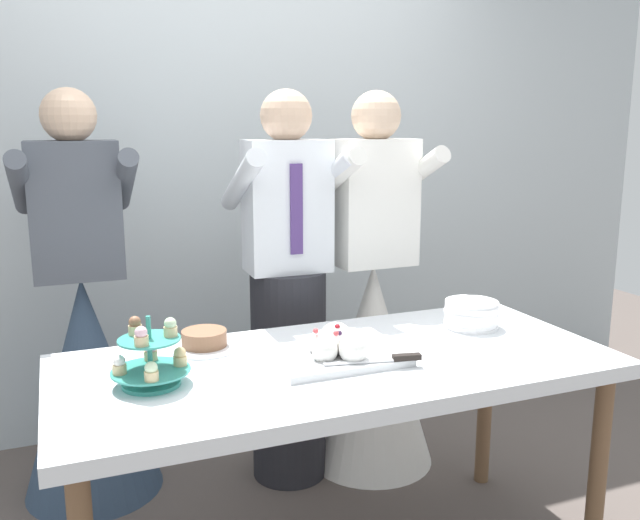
{
  "coord_description": "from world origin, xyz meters",
  "views": [
    {
      "loc": [
        -0.82,
        -1.9,
        1.53
      ],
      "look_at": [
        -0.0,
        0.15,
        1.07
      ],
      "focal_mm": 37.66,
      "sensor_mm": 36.0,
      "label": 1
    }
  ],
  "objects_px": {
    "round_cake": "(204,341)",
    "person_groom": "(288,311)",
    "cupcake_stand": "(150,360)",
    "person_bride": "(372,338)",
    "person_guest": "(86,358)",
    "dessert_table": "(338,380)",
    "plate_stack": "(471,314)",
    "main_cake_tray": "(338,348)"
  },
  "relations": [
    {
      "from": "person_guest",
      "to": "dessert_table",
      "type": "bearing_deg",
      "value": -49.83
    },
    {
      "from": "person_guest",
      "to": "plate_stack",
      "type": "bearing_deg",
      "value": -29.07
    },
    {
      "from": "main_cake_tray",
      "to": "person_guest",
      "type": "bearing_deg",
      "value": 129.67
    },
    {
      "from": "main_cake_tray",
      "to": "person_bride",
      "type": "distance_m",
      "value": 0.86
    },
    {
      "from": "round_cake",
      "to": "person_groom",
      "type": "bearing_deg",
      "value": 43.67
    },
    {
      "from": "cupcake_stand",
      "to": "person_bride",
      "type": "distance_m",
      "value": 1.28
    },
    {
      "from": "round_cake",
      "to": "person_groom",
      "type": "distance_m",
      "value": 0.62
    },
    {
      "from": "dessert_table",
      "to": "main_cake_tray",
      "type": "distance_m",
      "value": 0.11
    },
    {
      "from": "plate_stack",
      "to": "round_cake",
      "type": "xyz_separation_m",
      "value": [
        -0.98,
        0.13,
        -0.02
      ]
    },
    {
      "from": "round_cake",
      "to": "dessert_table",
      "type": "bearing_deg",
      "value": -34.71
    },
    {
      "from": "main_cake_tray",
      "to": "person_bride",
      "type": "xyz_separation_m",
      "value": [
        0.46,
        0.68,
        -0.23
      ]
    },
    {
      "from": "dessert_table",
      "to": "main_cake_tray",
      "type": "relative_size",
      "value": 4.15
    },
    {
      "from": "person_guest",
      "to": "cupcake_stand",
      "type": "bearing_deg",
      "value": -80.43
    },
    {
      "from": "main_cake_tray",
      "to": "round_cake",
      "type": "xyz_separation_m",
      "value": [
        -0.38,
        0.27,
        -0.01
      ]
    },
    {
      "from": "cupcake_stand",
      "to": "person_guest",
      "type": "xyz_separation_m",
      "value": [
        -0.15,
        0.88,
        -0.27
      ]
    },
    {
      "from": "plate_stack",
      "to": "person_guest",
      "type": "height_order",
      "value": "person_guest"
    },
    {
      "from": "cupcake_stand",
      "to": "main_cake_tray",
      "type": "bearing_deg",
      "value": -0.85
    },
    {
      "from": "person_bride",
      "to": "plate_stack",
      "type": "bearing_deg",
      "value": -75.45
    },
    {
      "from": "person_guest",
      "to": "main_cake_tray",
      "type": "bearing_deg",
      "value": -50.33
    },
    {
      "from": "plate_stack",
      "to": "person_groom",
      "type": "relative_size",
      "value": 0.12
    },
    {
      "from": "plate_stack",
      "to": "person_bride",
      "type": "bearing_deg",
      "value": 104.55
    },
    {
      "from": "person_guest",
      "to": "round_cake",
      "type": "bearing_deg",
      "value": -59.58
    },
    {
      "from": "cupcake_stand",
      "to": "main_cake_tray",
      "type": "relative_size",
      "value": 0.53
    },
    {
      "from": "main_cake_tray",
      "to": "plate_stack",
      "type": "distance_m",
      "value": 0.62
    },
    {
      "from": "plate_stack",
      "to": "round_cake",
      "type": "relative_size",
      "value": 0.86
    },
    {
      "from": "plate_stack",
      "to": "person_groom",
      "type": "bearing_deg",
      "value": 133.53
    },
    {
      "from": "round_cake",
      "to": "person_groom",
      "type": "xyz_separation_m",
      "value": [
        0.45,
        0.43,
        -0.05
      ]
    },
    {
      "from": "round_cake",
      "to": "main_cake_tray",
      "type": "bearing_deg",
      "value": -36.0
    },
    {
      "from": "dessert_table",
      "to": "cupcake_stand",
      "type": "relative_size",
      "value": 7.83
    },
    {
      "from": "cupcake_stand",
      "to": "plate_stack",
      "type": "bearing_deg",
      "value": 6.43
    },
    {
      "from": "plate_stack",
      "to": "person_bride",
      "type": "height_order",
      "value": "person_bride"
    },
    {
      "from": "person_groom",
      "to": "person_guest",
      "type": "xyz_separation_m",
      "value": [
        -0.81,
        0.19,
        -0.16
      ]
    },
    {
      "from": "dessert_table",
      "to": "round_cake",
      "type": "distance_m",
      "value": 0.48
    },
    {
      "from": "cupcake_stand",
      "to": "main_cake_tray",
      "type": "distance_m",
      "value": 0.59
    },
    {
      "from": "main_cake_tray",
      "to": "person_bride",
      "type": "relative_size",
      "value": 0.26
    },
    {
      "from": "dessert_table",
      "to": "plate_stack",
      "type": "xyz_separation_m",
      "value": [
        0.6,
        0.13,
        0.12
      ]
    },
    {
      "from": "dessert_table",
      "to": "person_bride",
      "type": "relative_size",
      "value": 1.08
    },
    {
      "from": "dessert_table",
      "to": "person_bride",
      "type": "distance_m",
      "value": 0.82
    },
    {
      "from": "round_cake",
      "to": "person_bride",
      "type": "height_order",
      "value": "person_bride"
    },
    {
      "from": "round_cake",
      "to": "person_bride",
      "type": "relative_size",
      "value": 0.14
    },
    {
      "from": "round_cake",
      "to": "cupcake_stand",
      "type": "bearing_deg",
      "value": -128.96
    },
    {
      "from": "cupcake_stand",
      "to": "person_guest",
      "type": "height_order",
      "value": "person_guest"
    }
  ]
}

